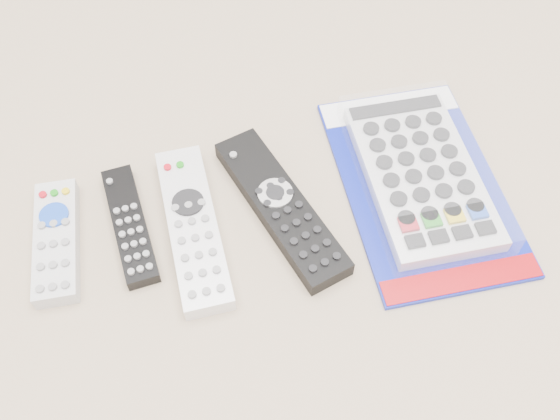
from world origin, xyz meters
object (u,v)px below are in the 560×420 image
object	(u,v)px
remote_silver_dvd	(193,227)
remote_large_black	(281,207)
remote_slim_black	(130,225)
remote_small_grey	(56,241)
jumbo_remote_packaged	(421,174)

from	to	relation	value
remote_silver_dvd	remote_large_black	size ratio (longest dim) A/B	0.95
remote_silver_dvd	remote_slim_black	bearing A→B (deg)	162.08
remote_small_grey	jumbo_remote_packaged	bearing A→B (deg)	1.31
remote_silver_dvd	remote_large_black	bearing A→B (deg)	1.61
jumbo_remote_packaged	remote_silver_dvd	bearing A→B (deg)	-176.90
remote_silver_dvd	jumbo_remote_packaged	xyz separation A→B (m)	(0.27, -0.02, 0.01)
remote_small_grey	jumbo_remote_packaged	distance (m)	0.42
remote_silver_dvd	remote_large_black	world-z (taller)	same
remote_silver_dvd	remote_large_black	distance (m)	0.10
remote_small_grey	remote_slim_black	xyz separation A→B (m)	(0.08, -0.00, -0.00)
remote_small_grey	remote_slim_black	bearing A→B (deg)	5.25
remote_slim_black	jumbo_remote_packaged	world-z (taller)	jumbo_remote_packaged
remote_small_grey	remote_large_black	bearing A→B (deg)	-0.35
remote_silver_dvd	jumbo_remote_packaged	size ratio (longest dim) A/B	0.69
remote_silver_dvd	remote_small_grey	bearing A→B (deg)	172.48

